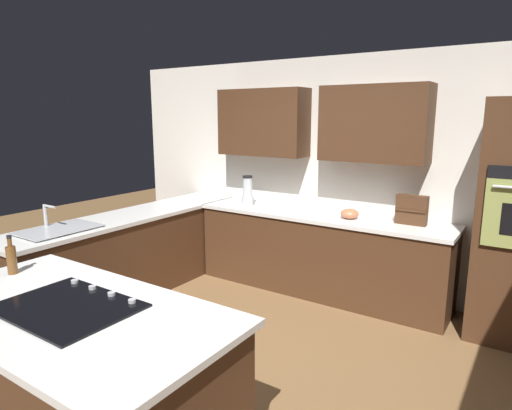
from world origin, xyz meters
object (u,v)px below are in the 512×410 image
(sink_unit, at_px, (58,229))
(blender, at_px, (248,192))
(spice_rack, at_px, (412,210))
(mixing_bowl, at_px, (350,214))
(oil_bottle, at_px, (11,259))
(cooktop, at_px, (68,306))

(sink_unit, distance_m, blender, 2.14)
(sink_unit, distance_m, spice_rack, 3.40)
(mixing_bowl, xyz_separation_m, oil_bottle, (1.28, 2.82, 0.05))
(oil_bottle, bearing_deg, cooktop, 171.95)
(spice_rack, bearing_deg, blender, 3.08)
(cooktop, relative_size, spice_rack, 2.56)
(cooktop, distance_m, mixing_bowl, 2.98)
(blender, distance_m, spice_rack, 1.90)
(cooktop, xyz_separation_m, spice_rack, (-1.08, -3.04, 0.14))
(sink_unit, height_order, mixing_bowl, sink_unit)
(cooktop, xyz_separation_m, blender, (0.82, -2.94, 0.14))
(blender, bearing_deg, cooktop, 105.58)
(sink_unit, xyz_separation_m, blender, (-0.78, -1.99, 0.13))
(blender, bearing_deg, mixing_bowl, 180.00)
(oil_bottle, bearing_deg, sink_unit, -46.41)
(sink_unit, distance_m, oil_bottle, 1.16)
(mixing_bowl, bearing_deg, cooktop, 80.71)
(spice_rack, bearing_deg, sink_unit, 37.97)
(sink_unit, height_order, spice_rack, spice_rack)
(cooktop, distance_m, blender, 3.05)
(blender, xyz_separation_m, mixing_bowl, (-1.30, 0.00, -0.10))
(sink_unit, relative_size, oil_bottle, 2.58)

